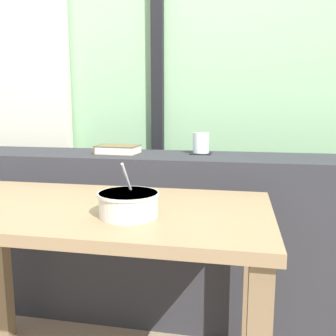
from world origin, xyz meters
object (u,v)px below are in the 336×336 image
object	(u,v)px
coaster_square	(201,153)
juice_glass	(201,144)
breakfast_table	(92,239)
closed_book	(118,149)
soup_bowl	(129,204)

from	to	relation	value
coaster_square	juice_glass	xyz separation A→B (m)	(0.00, 0.00, 0.05)
coaster_square	juice_glass	world-z (taller)	juice_glass
breakfast_table	closed_book	size ratio (longest dim) A/B	5.67
breakfast_table	soup_bowl	distance (m)	0.24
closed_book	coaster_square	bearing A→B (deg)	9.86
soup_bowl	closed_book	bearing A→B (deg)	110.93
juice_glass	coaster_square	bearing A→B (deg)	0.00
juice_glass	closed_book	world-z (taller)	juice_glass
breakfast_table	juice_glass	size ratio (longest dim) A/B	12.00
breakfast_table	juice_glass	world-z (taller)	juice_glass
breakfast_table	coaster_square	bearing A→B (deg)	66.23
breakfast_table	coaster_square	xyz separation A→B (m)	(0.30, 0.67, 0.22)
coaster_square	soup_bowl	bearing A→B (deg)	-99.99
coaster_square	juice_glass	size ratio (longest dim) A/B	1.01
coaster_square	juice_glass	distance (m)	0.05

